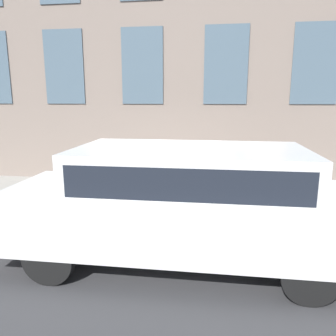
{
  "coord_description": "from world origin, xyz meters",
  "views": [
    {
      "loc": [
        -6.28,
        -0.84,
        2.46
      ],
      "look_at": [
        0.56,
        0.11,
        0.99
      ],
      "focal_mm": 35.0,
      "sensor_mm": 36.0,
      "label": 1
    }
  ],
  "objects": [
    {
      "name": "sidewalk",
      "position": [
        1.38,
        0.0,
        0.06
      ],
      "size": [
        2.77,
        60.0,
        0.13
      ],
      "color": "#9E9B93",
      "rests_on": "ground_plane"
    },
    {
      "name": "building_facade",
      "position": [
        2.91,
        0.0,
        4.96
      ],
      "size": [
        0.33,
        40.0,
        9.91
      ],
      "color": "gray",
      "rests_on": "ground_plane"
    },
    {
      "name": "ground_plane",
      "position": [
        0.0,
        0.0,
        0.0
      ],
      "size": [
        80.0,
        80.0,
        0.0
      ],
      "primitive_type": "plane",
      "color": "#38383A"
    },
    {
      "name": "fire_hydrant",
      "position": [
        0.37,
        0.33,
        0.51
      ],
      "size": [
        0.28,
        0.41,
        0.75
      ],
      "color": "gray",
      "rests_on": "sidewalk"
    },
    {
      "name": "parked_truck_white_near",
      "position": [
        -1.56,
        -0.43,
        1.01
      ],
      "size": [
        2.06,
        5.4,
        1.76
      ],
      "color": "black",
      "rests_on": "ground_plane"
    },
    {
      "name": "person",
      "position": [
        0.75,
        -0.11,
        0.92
      ],
      "size": [
        0.32,
        0.21,
        1.32
      ],
      "rotation": [
        0.0,
        0.0,
        0.99
      ],
      "color": "#726651",
      "rests_on": "sidewalk"
    }
  ]
}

